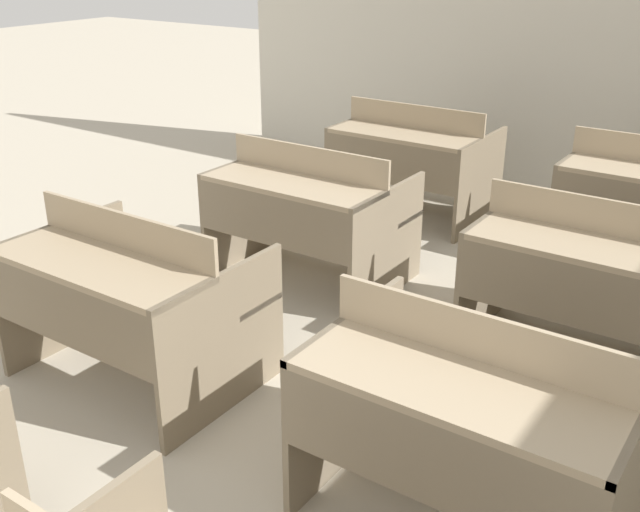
{
  "coord_description": "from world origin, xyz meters",
  "views": [
    {
      "loc": [
        1.49,
        0.99,
        2.0
      ],
      "look_at": [
        -0.19,
        3.43,
        0.73
      ],
      "focal_mm": 42.0,
      "sensor_mm": 36.0,
      "label": 1
    }
  ],
  "objects_px": {
    "bench_third_right": "(591,276)",
    "bench_back_left": "(412,158)",
    "bench_second_right": "(472,417)",
    "bench_third_left": "(308,210)",
    "bench_second_left": "(130,293)"
  },
  "relations": [
    {
      "from": "bench_second_right",
      "to": "bench_third_left",
      "type": "xyz_separation_m",
      "value": [
        -1.71,
        1.42,
        0.0
      ]
    },
    {
      "from": "bench_third_right",
      "to": "bench_second_left",
      "type": "bearing_deg",
      "value": -140.44
    },
    {
      "from": "bench_second_left",
      "to": "bench_second_right",
      "type": "distance_m",
      "value": 1.73
    },
    {
      "from": "bench_second_right",
      "to": "bench_third_left",
      "type": "height_order",
      "value": "same"
    },
    {
      "from": "bench_back_left",
      "to": "bench_third_left",
      "type": "bearing_deg",
      "value": -88.93
    },
    {
      "from": "bench_second_right",
      "to": "bench_third_right",
      "type": "distance_m",
      "value": 1.43
    },
    {
      "from": "bench_second_right",
      "to": "bench_third_left",
      "type": "bearing_deg",
      "value": 140.25
    },
    {
      "from": "bench_third_right",
      "to": "bench_back_left",
      "type": "xyz_separation_m",
      "value": [
        -1.73,
        1.4,
        0.0
      ]
    },
    {
      "from": "bench_second_left",
      "to": "bench_back_left",
      "type": "distance_m",
      "value": 2.83
    },
    {
      "from": "bench_third_left",
      "to": "bench_third_right",
      "type": "bearing_deg",
      "value": 0.31
    },
    {
      "from": "bench_third_left",
      "to": "bench_third_right",
      "type": "height_order",
      "value": "same"
    },
    {
      "from": "bench_second_left",
      "to": "bench_third_left",
      "type": "height_order",
      "value": "same"
    },
    {
      "from": "bench_third_right",
      "to": "bench_back_left",
      "type": "height_order",
      "value": "same"
    },
    {
      "from": "bench_second_right",
      "to": "bench_third_right",
      "type": "bearing_deg",
      "value": 89.99
    },
    {
      "from": "bench_third_right",
      "to": "bench_back_left",
      "type": "distance_m",
      "value": 2.23
    }
  ]
}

